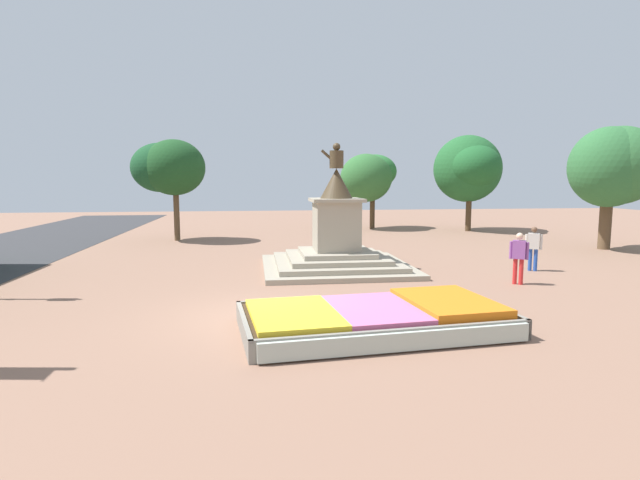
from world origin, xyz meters
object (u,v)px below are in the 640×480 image
at_px(flower_planter, 377,318).
at_px(statue_monument, 336,244).
at_px(pedestrian_near_planter, 534,246).
at_px(pedestrian_with_handbag, 519,255).

relative_size(flower_planter, statue_monument, 1.13).
xyz_separation_m(statue_monument, pedestrian_near_planter, (6.90, -1.34, 0.00)).
xyz_separation_m(flower_planter, statue_monument, (0.33, 7.51, 0.65)).
height_order(flower_planter, pedestrian_near_planter, pedestrian_near_planter).
relative_size(statue_monument, pedestrian_near_planter, 3.32).
xyz_separation_m(flower_planter, pedestrian_near_planter, (7.24, 6.16, 0.65)).
bearing_deg(statue_monument, pedestrian_with_handbag, -33.51).
distance_m(flower_planter, pedestrian_near_planter, 9.53).
distance_m(pedestrian_with_handbag, pedestrian_near_planter, 2.71).
distance_m(statue_monument, pedestrian_with_handbag, 6.21).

